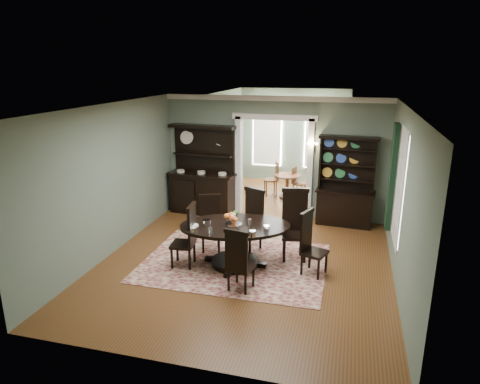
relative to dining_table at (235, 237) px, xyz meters
The scene contains 19 objects.
room 1.02m from the dining_table, 24.33° to the left, with size 5.51×6.01×3.01m.
parlor 5.65m from the dining_table, 88.27° to the left, with size 3.51×3.50×3.01m.
doorway_trim 3.21m from the dining_table, 86.84° to the left, with size 2.08×0.25×2.57m.
right_window 3.19m from the dining_table, 18.58° to the left, with size 0.15×1.47×2.12m.
wall_sconce 3.36m from the dining_table, 68.78° to the left, with size 0.27×0.21×0.21m.
rug 0.57m from the dining_table, 114.05° to the left, with size 3.50×2.62×0.01m, color maroon.
dining_table is the anchor object (origin of this frame).
centerpiece 0.34m from the dining_table, 93.55° to the right, with size 1.58×1.02×0.26m.
chair_far_left 0.94m from the dining_table, 138.48° to the left, with size 0.54×0.53×1.16m.
chair_far_mid 0.87m from the dining_table, 82.02° to the left, with size 0.62×0.61×1.29m.
chair_far_right 1.24m from the dining_table, 33.08° to the left, with size 0.60×0.57×1.40m.
chair_end_left 0.89m from the dining_table, 161.57° to the right, with size 0.48×0.50×1.24m.
chair_end_right 1.40m from the dining_table, ahead, with size 0.55×0.56×1.20m.
chair_near 1.02m from the dining_table, 71.56° to the right, with size 0.49×0.48×1.15m.
sideboard 3.22m from the dining_table, 120.50° to the left, with size 1.77×0.76×2.27m.
welsh_dresser 3.42m from the dining_table, 55.16° to the left, with size 1.40×0.61×2.14m.
parlor_table 4.54m from the dining_table, 86.19° to the left, with size 0.75×0.75×0.70m.
parlor_chair_left 4.71m from the dining_table, 91.78° to the left, with size 0.46×0.46×0.99m.
parlor_chair_right 4.75m from the dining_table, 83.15° to the left, with size 0.40×0.39×0.88m.
Camera 1 is at (1.83, -7.28, 3.70)m, focal length 32.00 mm.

